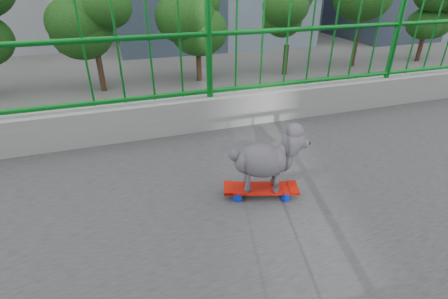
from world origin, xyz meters
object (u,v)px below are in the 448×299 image
(skateboard, at_px, (261,189))
(poodle, at_px, (267,158))
(car_0, at_px, (357,211))
(car_3, at_px, (74,139))
(car_2, at_px, (130,161))
(car_1, at_px, (313,167))

(skateboard, distance_m, poodle, 0.24)
(car_0, bearing_deg, car_3, -133.46)
(skateboard, relative_size, car_0, 0.12)
(skateboard, distance_m, car_2, 13.77)
(car_0, height_order, car_1, car_1)
(car_2, distance_m, car_3, 4.12)
(skateboard, xyz_separation_m, poodle, (0.01, 0.03, 0.24))
(car_2, height_order, car_3, car_3)
(car_0, distance_m, car_2, 9.89)
(skateboard, bearing_deg, car_2, -158.60)
(car_3, bearing_deg, car_2, -141.04)
(car_0, xyz_separation_m, car_3, (-9.60, -10.13, -0.03))
(car_0, relative_size, car_2, 0.88)
(skateboard, xyz_separation_m, car_0, (-5.78, 6.70, -6.31))
(skateboard, bearing_deg, car_3, -149.99)
(poodle, xyz_separation_m, car_0, (-5.79, 6.67, -6.55))
(car_0, distance_m, car_3, 13.96)
(car_1, distance_m, car_2, 8.34)
(car_2, relative_size, car_3, 1.01)
(car_0, xyz_separation_m, car_2, (-6.40, -7.54, -0.05))
(poodle, bearing_deg, car_3, -149.91)
(car_1, height_order, car_3, car_1)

